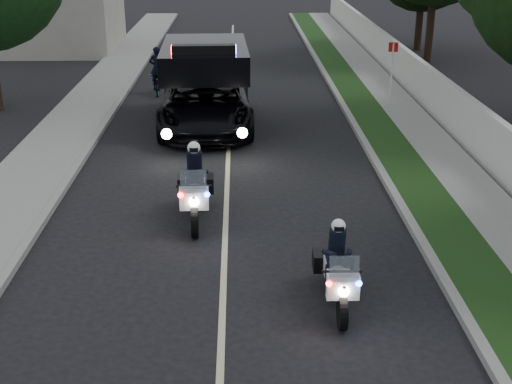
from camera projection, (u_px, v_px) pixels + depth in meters
ground at (223, 308)px, 11.96m from camera, size 120.00×120.00×0.00m
curb_right at (360, 136)px, 21.33m from camera, size 0.20×60.00×0.15m
grass_verge at (383, 135)px, 21.34m from camera, size 1.20×60.00×0.16m
sidewalk_right at (424, 135)px, 21.37m from camera, size 1.40×60.00×0.16m
property_wall at (458, 114)px, 21.15m from camera, size 0.22×60.00×1.50m
curb_left at (96, 138)px, 21.13m from camera, size 0.20×60.00×0.15m
sidewalk_left at (60, 138)px, 21.10m from camera, size 2.00×60.00×0.16m
lane_marking at (229, 139)px, 21.25m from camera, size 0.12×50.00×0.01m
police_moto_left at (196, 220)px, 15.50m from camera, size 0.82×2.15×1.81m
police_moto_right at (336, 303)px, 12.10m from camera, size 0.67×1.86×1.58m
police_suv at (206, 127)px, 22.52m from camera, size 3.14×6.41×3.07m
bicycle at (159, 94)px, 26.81m from camera, size 0.69×1.68×0.86m
cyclist at (159, 94)px, 26.81m from camera, size 0.63×0.46×1.64m
sign_post at (389, 101)px, 25.77m from camera, size 0.39×0.39×2.25m
tree_right_d at (427, 61)px, 33.03m from camera, size 9.12×9.12×12.03m
tree_right_e at (417, 50)px, 35.99m from camera, size 7.14×7.14×9.01m
tree_left_far at (52, 49)px, 36.33m from camera, size 7.57×7.57×10.48m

